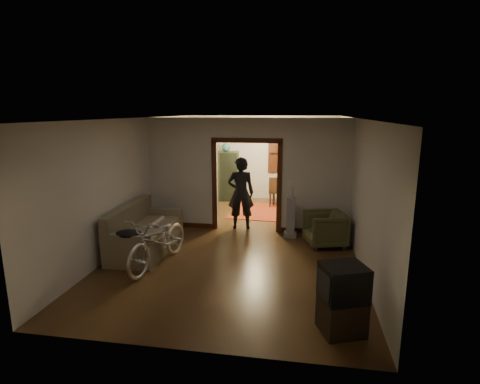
% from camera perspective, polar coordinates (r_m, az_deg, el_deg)
% --- Properties ---
extents(floor, '(5.00, 8.50, 0.01)m').
position_cam_1_polar(floor, '(8.88, 0.32, -7.17)').
color(floor, '#382311').
rests_on(floor, ground).
extents(ceiling, '(5.00, 8.50, 0.01)m').
position_cam_1_polar(ceiling, '(8.38, 0.34, 11.20)').
color(ceiling, white).
rests_on(ceiling, floor).
extents(wall_back, '(5.00, 0.02, 2.80)m').
position_cam_1_polar(wall_back, '(12.69, 3.37, 5.21)').
color(wall_back, beige).
rests_on(wall_back, floor).
extents(wall_left, '(0.02, 8.50, 2.80)m').
position_cam_1_polar(wall_left, '(9.24, -15.18, 2.14)').
color(wall_left, beige).
rests_on(wall_left, floor).
extents(wall_right, '(0.02, 8.50, 2.80)m').
position_cam_1_polar(wall_right, '(8.50, 17.22, 1.16)').
color(wall_right, beige).
rests_on(wall_right, floor).
extents(partition_wall, '(5.00, 0.14, 2.80)m').
position_cam_1_polar(partition_wall, '(9.25, 1.06, 2.58)').
color(partition_wall, beige).
rests_on(partition_wall, floor).
extents(door_casing, '(1.74, 0.20, 2.32)m').
position_cam_1_polar(door_casing, '(9.30, 1.05, 0.76)').
color(door_casing, '#38190C').
rests_on(door_casing, floor).
extents(far_window, '(0.98, 0.06, 1.28)m').
position_cam_1_polar(far_window, '(12.57, 6.54, 5.78)').
color(far_window, black).
rests_on(far_window, wall_back).
extents(chandelier, '(0.24, 0.24, 0.24)m').
position_cam_1_polar(chandelier, '(10.87, 2.44, 9.07)').
color(chandelier, '#FFE0A5').
rests_on(chandelier, ceiling).
extents(light_switch, '(0.08, 0.01, 0.12)m').
position_cam_1_polar(light_switch, '(9.11, 7.54, 1.37)').
color(light_switch, silver).
rests_on(light_switch, partition_wall).
extents(sofa, '(0.99, 2.15, 0.98)m').
position_cam_1_polar(sofa, '(8.29, -14.10, -5.40)').
color(sofa, brown).
rests_on(sofa, floor).
extents(rolled_paper, '(0.10, 0.82, 0.10)m').
position_cam_1_polar(rolled_paper, '(8.51, -12.70, -4.61)').
color(rolled_paper, beige).
rests_on(rolled_paper, sofa).
extents(jacket, '(0.50, 0.38, 0.15)m').
position_cam_1_polar(jacket, '(7.43, -16.59, -6.10)').
color(jacket, black).
rests_on(jacket, sofa).
extents(bicycle, '(1.02, 2.05, 1.03)m').
position_cam_1_polar(bicycle, '(7.43, -12.31, -7.21)').
color(bicycle, silver).
rests_on(bicycle, floor).
extents(armchair, '(1.03, 1.02, 0.77)m').
position_cam_1_polar(armchair, '(8.58, 12.81, -5.48)').
color(armchair, '#4C4C2B').
rests_on(armchair, floor).
extents(tv_stand, '(0.69, 0.66, 0.50)m').
position_cam_1_polar(tv_stand, '(5.52, 15.21, -17.62)').
color(tv_stand, black).
rests_on(tv_stand, floor).
extents(crt_tv, '(0.70, 0.66, 0.48)m').
position_cam_1_polar(crt_tv, '(5.30, 15.51, -13.16)').
color(crt_tv, black).
rests_on(crt_tv, tv_stand).
extents(vacuum, '(0.31, 0.26, 0.97)m').
position_cam_1_polar(vacuum, '(8.95, 7.72, -3.87)').
color(vacuum, gray).
rests_on(vacuum, floor).
extents(person, '(0.74, 0.56, 1.84)m').
position_cam_1_polar(person, '(9.46, 0.12, -0.17)').
color(person, black).
rests_on(person, floor).
extents(oriental_rug, '(1.71, 2.15, 0.02)m').
position_cam_1_polar(oriental_rug, '(11.29, 2.93, -2.88)').
color(oriental_rug, maroon).
rests_on(oriental_rug, floor).
extents(locker, '(0.85, 0.52, 1.64)m').
position_cam_1_polar(locker, '(12.52, -2.10, 2.44)').
color(locker, black).
rests_on(locker, floor).
extents(globe, '(0.28, 0.28, 0.28)m').
position_cam_1_polar(globe, '(12.38, -2.14, 7.56)').
color(globe, '#1E5972').
rests_on(globe, locker).
extents(desk, '(1.11, 0.78, 0.75)m').
position_cam_1_polar(desk, '(12.19, 7.33, -0.06)').
color(desk, black).
rests_on(desk, floor).
extents(desk_chair, '(0.52, 0.52, 0.95)m').
position_cam_1_polar(desk_chair, '(11.77, 5.53, 0.06)').
color(desk_chair, black).
rests_on(desk_chair, floor).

